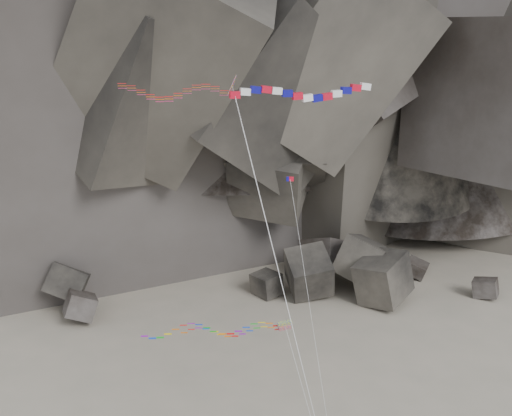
{
  "coord_description": "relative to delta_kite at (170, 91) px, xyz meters",
  "views": [
    {
      "loc": [
        -5.83,
        -49.17,
        38.42
      ],
      "look_at": [
        0.63,
        6.0,
        21.76
      ],
      "focal_mm": 45.0,
      "sensor_mm": 36.0,
      "label": 1
    }
  ],
  "objects": [
    {
      "name": "delta_kite",
      "position": [
        0.0,
        0.0,
        0.0
      ],
      "size": [
        16.38,
        16.4,
        32.48
      ],
      "rotation": [
        0.0,
        0.0,
        -0.3
      ],
      "color": "red",
      "rests_on": "ground"
    },
    {
      "name": "parafoil_kite",
      "position": [
        2.73,
        1.05,
        -21.98
      ],
      "size": [
        15.72,
        17.25,
        9.83
      ],
      "rotation": [
        0.0,
        0.0,
        0.12
      ],
      "color": "#C6EB0D",
      "rests_on": "ground"
    },
    {
      "name": "banner_kite",
      "position": [
        10.24,
        -2.93,
        -0.12
      ],
      "size": [
        11.46,
        14.04,
        31.73
      ],
      "rotation": [
        0.0,
        0.0,
        0.12
      ],
      "color": "red",
      "rests_on": "ground"
    },
    {
      "name": "boulder_field",
      "position": [
        11.19,
        30.86,
        -30.27
      ],
      "size": [
        79.7,
        19.14,
        9.2
      ],
      "color": "#47423F",
      "rests_on": "ground"
    },
    {
      "name": "pennant_kite",
      "position": [
        9.96,
        -5.53,
        -12.37
      ],
      "size": [
        2.59,
        13.3,
        24.28
      ],
      "rotation": [
        0.0,
        0.0,
        -0.26
      ],
      "color": "red",
      "rests_on": "ground"
    }
  ]
}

